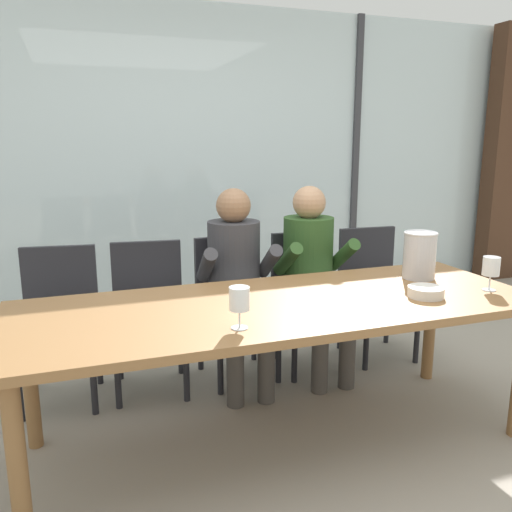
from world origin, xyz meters
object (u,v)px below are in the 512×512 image
(person_charcoal_jacket, at_px, (237,274))
(wine_glass_near_bucket, at_px, (239,301))
(chair_right_of_center, at_px, (306,289))
(tasting_bowl, at_px, (426,292))
(chair_near_window_right, at_px, (373,282))
(person_olive_shirt, at_px, (313,268))
(wine_glass_by_left_taster, at_px, (491,267))
(dining_table, at_px, (281,315))
(chair_near_curtain, at_px, (59,312))
(ice_bucket_primary, at_px, (420,255))
(chair_center, at_px, (232,295))
(chair_left_of_center, at_px, (148,304))

(person_charcoal_jacket, xyz_separation_m, wine_glass_near_bucket, (-0.30, -1.00, 0.16))
(chair_right_of_center, xyz_separation_m, tasting_bowl, (0.17, -1.00, 0.24))
(chair_near_window_right, height_order, person_olive_shirt, person_olive_shirt)
(chair_near_window_right, xyz_separation_m, wine_glass_by_left_taster, (0.04, -1.03, 0.34))
(dining_table, distance_m, person_charcoal_jacket, 0.73)
(chair_near_curtain, bearing_deg, ice_bucket_primary, -13.78)
(chair_center, distance_m, tasting_bowl, 1.25)
(chair_near_curtain, height_order, wine_glass_near_bucket, wine_glass_near_bucket)
(dining_table, bearing_deg, wine_glass_by_left_taster, -8.84)
(chair_left_of_center, relative_size, chair_center, 1.00)
(chair_near_curtain, xyz_separation_m, chair_left_of_center, (0.50, -0.02, 0.00))
(chair_near_curtain, xyz_separation_m, ice_bucket_primary, (1.89, -0.73, 0.35))
(chair_left_of_center, bearing_deg, person_olive_shirt, -0.90)
(person_olive_shirt, bearing_deg, ice_bucket_primary, -56.12)
(chair_near_window_right, bearing_deg, tasting_bowl, -106.31)
(chair_center, bearing_deg, dining_table, -95.87)
(chair_near_window_right, height_order, wine_glass_near_bucket, wine_glass_near_bucket)
(dining_table, height_order, person_olive_shirt, person_olive_shirt)
(chair_near_curtain, relative_size, chair_right_of_center, 1.00)
(chair_near_curtain, distance_m, chair_center, 1.03)
(chair_right_of_center, height_order, ice_bucket_primary, ice_bucket_primary)
(person_charcoal_jacket, relative_size, wine_glass_near_bucket, 6.85)
(chair_near_window_right, bearing_deg, chair_center, -178.30)
(ice_bucket_primary, bearing_deg, wine_glass_by_left_taster, -59.48)
(dining_table, height_order, chair_near_window_right, chair_near_window_right)
(dining_table, height_order, person_charcoal_jacket, person_charcoal_jacket)
(chair_left_of_center, bearing_deg, ice_bucket_primary, -20.28)
(chair_near_window_right, bearing_deg, person_charcoal_jacket, -170.46)
(wine_glass_by_left_taster, bearing_deg, wine_glass_near_bucket, -175.63)
(chair_left_of_center, height_order, chair_near_window_right, same)
(chair_left_of_center, distance_m, tasting_bowl, 1.60)
(chair_left_of_center, distance_m, wine_glass_near_bucket, 1.20)
(person_olive_shirt, height_order, wine_glass_by_left_taster, person_olive_shirt)
(person_olive_shirt, bearing_deg, chair_near_window_right, 14.76)
(chair_center, distance_m, wine_glass_near_bucket, 1.23)
(wine_glass_by_left_taster, distance_m, wine_glass_near_bucket, 1.37)
(person_charcoal_jacket, xyz_separation_m, tasting_bowl, (0.69, -0.88, 0.07))
(chair_right_of_center, bearing_deg, chair_near_window_right, 3.64)
(chair_left_of_center, distance_m, person_olive_shirt, 1.04)
(chair_near_window_right, distance_m, tasting_bowl, 1.10)
(person_charcoal_jacket, bearing_deg, chair_right_of_center, 16.92)
(person_charcoal_jacket, bearing_deg, chair_left_of_center, 169.58)
(dining_table, bearing_deg, person_olive_shirt, 54.69)
(person_charcoal_jacket, xyz_separation_m, wine_glass_by_left_taster, (1.07, -0.90, 0.17))
(person_olive_shirt, xyz_separation_m, wine_glass_near_bucket, (-0.81, -1.00, 0.16))
(chair_near_curtain, bearing_deg, person_charcoal_jacket, -1.48)
(chair_center, relative_size, person_charcoal_jacket, 0.73)
(dining_table, height_order, tasting_bowl, tasting_bowl)
(dining_table, distance_m, wine_glass_by_left_taster, 1.11)
(tasting_bowl, bearing_deg, person_charcoal_jacket, 127.84)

